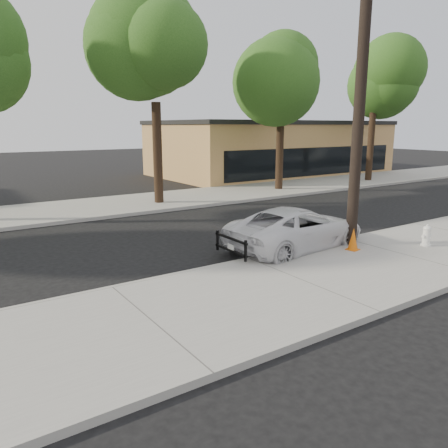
{
  "coord_description": "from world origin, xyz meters",
  "views": [
    {
      "loc": [
        -7.2,
        -11.52,
        3.81
      ],
      "look_at": [
        -0.22,
        -1.19,
        1.0
      ],
      "focal_mm": 35.0,
      "sensor_mm": 36.0,
      "label": 1
    }
  ],
  "objects_px": {
    "utility_pole": "(360,95)",
    "police_cruiser": "(296,228)",
    "traffic_cone": "(353,239)",
    "fire_hydrant": "(427,236)"
  },
  "relations": [
    {
      "from": "police_cruiser",
      "to": "traffic_cone",
      "type": "relative_size",
      "value": 7.21
    },
    {
      "from": "utility_pole",
      "to": "fire_hydrant",
      "type": "height_order",
      "value": "utility_pole"
    },
    {
      "from": "utility_pole",
      "to": "police_cruiser",
      "type": "distance_m",
      "value": 4.39
    },
    {
      "from": "police_cruiser",
      "to": "traffic_cone",
      "type": "height_order",
      "value": "police_cruiser"
    },
    {
      "from": "utility_pole",
      "to": "police_cruiser",
      "type": "xyz_separation_m",
      "value": [
        -1.45,
        0.95,
        -4.03
      ]
    },
    {
      "from": "fire_hydrant",
      "to": "traffic_cone",
      "type": "xyz_separation_m",
      "value": [
        -2.25,
        0.98,
        0.01
      ]
    },
    {
      "from": "utility_pole",
      "to": "police_cruiser",
      "type": "height_order",
      "value": "utility_pole"
    },
    {
      "from": "police_cruiser",
      "to": "traffic_cone",
      "type": "distance_m",
      "value": 1.74
    },
    {
      "from": "police_cruiser",
      "to": "fire_hydrant",
      "type": "distance_m",
      "value": 4.04
    },
    {
      "from": "utility_pole",
      "to": "traffic_cone",
      "type": "xyz_separation_m",
      "value": [
        -0.46,
        -0.47,
        -4.23
      ]
    }
  ]
}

